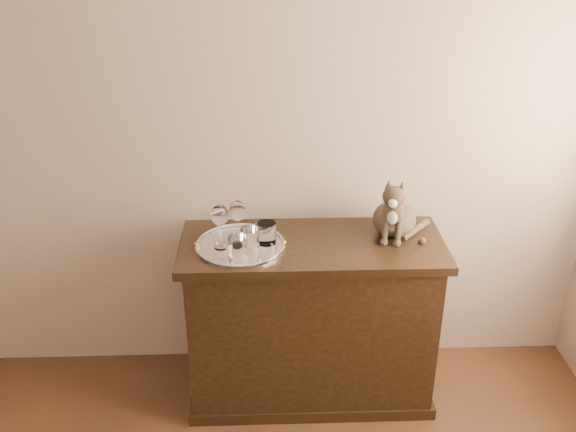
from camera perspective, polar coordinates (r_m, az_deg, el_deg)
The scene contains 10 objects.
wall_back at distance 3.01m, azimuth -9.69°, elevation 8.71°, with size 4.00×0.10×2.70m, color #C2A691.
sideboard at distance 3.12m, azimuth 2.04°, elevation -9.25°, with size 1.20×0.50×0.85m, color black, non-canonical shape.
tray at distance 2.87m, azimuth -4.25°, elevation -2.69°, with size 0.40×0.40×0.01m, color silver.
wine_glass_a at distance 2.87m, azimuth -6.22°, elevation -0.74°, with size 0.06×0.06×0.17m, color white, non-canonical shape.
wine_glass_c at distance 2.81m, azimuth -6.06°, elevation -0.90°, with size 0.08×0.08×0.20m, color silver, non-canonical shape.
wine_glass_d at distance 2.85m, azimuth -4.50°, elevation -0.50°, with size 0.08×0.08×0.20m, color silver, non-canonical shape.
tumbler_a at distance 2.81m, azimuth -3.40°, elevation -2.06°, with size 0.08×0.08×0.09m, color white.
tumbler_b at distance 2.75m, azimuth -4.50°, elevation -2.79°, with size 0.09×0.09×0.10m, color white.
tumbler_c at distance 2.86m, azimuth -1.93°, elevation -1.52°, with size 0.09×0.09×0.10m, color white.
cat at distance 2.95m, azimuth 9.55°, elevation 1.11°, with size 0.30×0.28×0.31m, color #47372A, non-canonical shape.
Camera 1 is at (0.40, -0.60, 2.22)m, focal length 40.00 mm.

